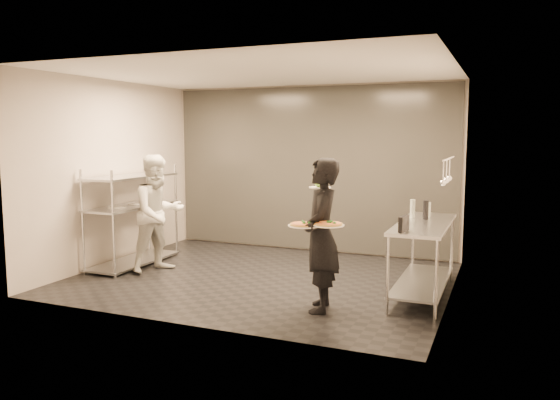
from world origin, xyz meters
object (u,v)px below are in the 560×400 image
at_px(pass_rack, 132,215).
at_px(pizza_plate_far, 329,224).
at_px(chef, 158,213).
at_px(pos_monitor, 404,224).
at_px(bottle_dark, 426,210).
at_px(salad_plate, 320,186).
at_px(pizza_plate_near, 304,225).
at_px(bottle_clear, 428,210).
at_px(bottle_green, 413,208).
at_px(waiter, 321,235).
at_px(prep_counter, 423,246).

height_order(pass_rack, pizza_plate_far, pass_rack).
distance_m(chef, pos_monitor, 3.65).
bearing_deg(bottle_dark, salad_plate, -138.19).
bearing_deg(pizza_plate_near, salad_plate, 89.47).
bearing_deg(pizza_plate_far, bottle_clear, 63.96).
distance_m(pos_monitor, bottle_green, 1.08).
xyz_separation_m(waiter, pos_monitor, (0.87, 0.27, 0.14)).
bearing_deg(pizza_plate_near, prep_counter, 48.25).
relative_size(salad_plate, pos_monitor, 1.04).
height_order(waiter, chef, waiter).
distance_m(pass_rack, bottle_green, 4.16).
height_order(pass_rack, pizza_plate_near, pass_rack).
bearing_deg(bottle_green, prep_counter, -61.12).
relative_size(chef, bottle_clear, 8.88).
relative_size(pass_rack, bottle_dark, 6.60).
distance_m(pizza_plate_near, bottle_clear, 2.03).
relative_size(prep_counter, pos_monitor, 7.48).
distance_m(pizza_plate_near, salad_plate, 0.64).
bearing_deg(bottle_clear, pos_monitor, -95.10).
distance_m(pass_rack, waiter, 3.49).
relative_size(pizza_plate_near, salad_plate, 1.39).
relative_size(salad_plate, bottle_dark, 1.04).
distance_m(pass_rack, chef, 0.63).
relative_size(pos_monitor, bottle_dark, 0.99).
bearing_deg(pizza_plate_far, pizza_plate_near, -173.56).
bearing_deg(pizza_plate_far, bottle_green, 67.83).
bearing_deg(bottle_green, pizza_plate_far, -112.17).
relative_size(chef, pizza_plate_near, 4.84).
bearing_deg(bottle_clear, waiter, -123.64).
xyz_separation_m(bottle_green, bottle_dark, (0.18, -0.11, 0.01)).
bearing_deg(bottle_clear, pizza_plate_far, -116.04).
bearing_deg(bottle_green, chef, -171.30).
distance_m(pass_rack, pizza_plate_far, 3.71).
relative_size(bottle_green, bottle_clear, 1.22).
xyz_separation_m(pizza_plate_far, pos_monitor, (0.71, 0.48, -0.02)).
bearing_deg(prep_counter, pos_monitor, -99.46).
height_order(waiter, pizza_plate_near, waiter).
height_order(prep_counter, chef, chef).
relative_size(prep_counter, pizza_plate_far, 5.29).
bearing_deg(pass_rack, bottle_green, 4.99).
distance_m(pass_rack, salad_plate, 3.37).
bearing_deg(pizza_plate_near, bottle_green, 60.42).
distance_m(chef, bottle_green, 3.58).
height_order(waiter, bottle_green, waiter).
height_order(salad_plate, bottle_green, salad_plate).
bearing_deg(prep_counter, pizza_plate_far, -124.72).
bearing_deg(salad_plate, pos_monitor, 0.01).
relative_size(pizza_plate_far, salad_plate, 1.35).
xyz_separation_m(bottle_clear, bottle_dark, (-0.00, -0.23, 0.03)).
relative_size(chef, bottle_dark, 6.99).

